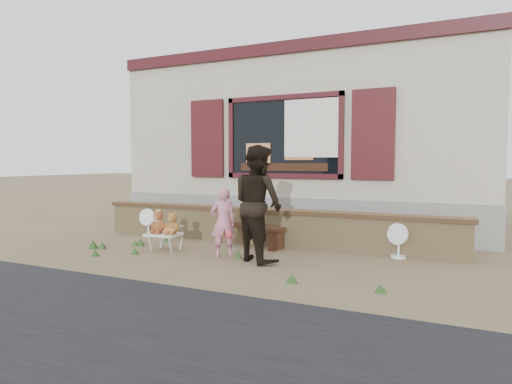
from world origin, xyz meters
The scene contains 12 objects.
ground centered at (0.00, 0.00, 0.00)m, with size 80.00×80.00×0.00m, color brown.
shopfront centered at (0.00, 4.49, 2.00)m, with size 8.04×5.13×4.00m.
brick_wall centered at (0.00, 1.00, 0.34)m, with size 7.10×0.36×0.67m.
bench centered at (-0.23, 0.77, 0.29)m, with size 1.56×0.84×0.40m.
folding_chair centered at (-1.34, -0.26, 0.27)m, with size 0.50×0.45×0.29m.
teddy_bear_left centered at (-1.48, -0.27, 0.49)m, with size 0.29×0.25×0.40m, color brown, non-canonical shape.
teddy_bear_right centered at (-1.20, -0.25, 0.49)m, with size 0.28×0.24×0.39m, color brown, non-canonical shape.
child centered at (-0.19, -0.27, 0.56)m, with size 0.41×0.27×1.12m, color pink.
adult centered at (0.45, -0.32, 0.90)m, with size 0.87×0.68×1.79m, color black.
fan_left centered at (-2.55, 0.80, 0.29)m, with size 0.36×0.24×0.57m.
fan_right centered at (2.42, 0.79, 0.28)m, with size 0.36×0.25×0.56m.
grass_tufts centered at (-1.44, -0.56, 0.06)m, with size 5.19×1.79×0.16m.
Camera 1 is at (3.13, -6.30, 1.53)m, focal length 30.00 mm.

